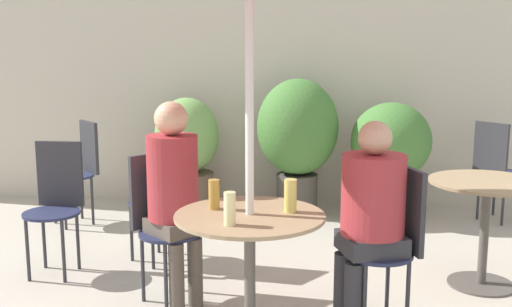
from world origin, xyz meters
The scene contains 17 objects.
storefront_wall centered at (0.00, 3.27, 1.50)m, with size 10.00×0.06×3.00m.
cafe_table_near centered at (-0.15, 0.20, 0.54)m, with size 0.79×0.79×0.72m.
cafe_table_far centered at (1.33, 1.13, 0.53)m, with size 0.75×0.75×0.72m.
bistro_chair_0 centered at (0.64, 0.45, 0.55)m, with size 0.42×0.41×0.92m.
bistro_chair_1 centered at (-0.75, 0.76, 0.55)m, with size 0.44×0.44×0.92m.
bistro_chair_2 centered at (-0.89, 1.36, 0.55)m, with size 0.44×0.44×0.92m.
bistro_chair_3 centered at (-1.60, 1.17, 0.55)m, with size 0.39×0.39×0.92m.
bistro_chair_4 centered at (-1.87, 2.35, 0.55)m, with size 0.44×0.44×0.92m.
bistro_chair_5 centered at (1.85, 2.67, 0.55)m, with size 0.44×0.44×0.92m.
seated_person_0 centered at (0.49, 0.41, 0.70)m, with size 0.40×0.38×1.19m.
seated_person_1 centered at (-0.64, 0.66, 0.75)m, with size 0.39×0.39×1.26m.
beer_glass_0 centered at (0.06, 0.26, 0.80)m, with size 0.07×0.07×0.18m.
beer_glass_1 centered at (-0.34, 0.29, 0.80)m, with size 0.06×0.06×0.16m.
beer_glass_2 centered at (-0.22, 0.00, 0.80)m, with size 0.06×0.06×0.17m.
potted_plant_0 centered at (-1.00, 2.85, 0.60)m, with size 0.62×0.62×1.11m.
potted_plant_1 centered at (0.07, 2.78, 0.78)m, with size 0.76×0.76×1.29m.
potted_plant_2 centered at (0.92, 2.68, 0.62)m, with size 0.73×0.73×1.09m.
Camera 1 is at (0.13, -2.79, 1.56)m, focal length 42.00 mm.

